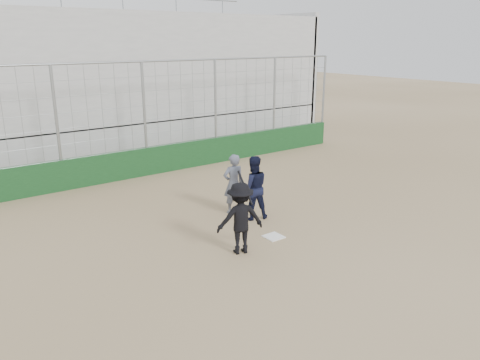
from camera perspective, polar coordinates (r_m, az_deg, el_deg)
ground at (r=11.77m, az=4.12°, el=-6.96°), size 90.00×90.00×0.00m
home_plate at (r=11.76m, az=4.12°, el=-6.91°), size 0.44×0.44×0.02m
backstop at (r=17.11m, az=-11.33°, el=3.74°), size 18.10×0.25×4.04m
bleachers at (r=21.34m, az=-17.56°, el=11.20°), size 20.25×6.70×6.98m
batter_at_plate at (r=10.64m, az=0.03°, el=-4.66°), size 1.23×0.94×1.84m
catcher_crouched at (r=12.66m, az=1.59°, el=-2.26°), size 1.03×0.90×1.19m
umpire at (r=13.10m, az=-0.80°, el=-0.82°), size 0.68×0.50×1.53m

